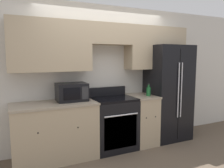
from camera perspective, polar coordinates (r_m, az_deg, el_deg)
The scene contains 8 objects.
ground_plane at distance 3.90m, azimuth 2.03°, elevation -18.02°, with size 12.00×12.00×0.00m, color brown.
wall_back at distance 4.06m, azimuth -1.66°, elevation 5.11°, with size 8.00×0.39×2.60m.
lower_cabinets_left at distance 3.70m, azimuth -14.66°, elevation -11.87°, with size 1.32×0.64×0.93m.
lower_cabinets_right at distance 4.28m, azimuth 7.69°, elevation -9.09°, with size 0.46×0.64×0.93m.
oven_range at distance 4.00m, azimuth 0.28°, elevation -10.14°, with size 0.77×0.65×1.09m.
refrigerator at distance 4.60m, azimuth 13.85°, elevation -2.06°, with size 0.82×0.81×1.88m.
microwave at distance 3.67m, azimuth -10.46°, elevation -2.07°, with size 0.49×0.37×0.29m.
bottle at distance 4.13m, azimuth 9.51°, elevation -1.84°, with size 0.08×0.08×0.23m.
Camera 1 is at (-1.61, -3.14, 1.64)m, focal length 35.00 mm.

